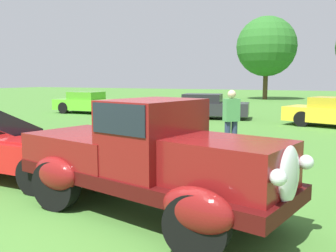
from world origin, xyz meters
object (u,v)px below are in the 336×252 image
neighbor_convertible (15,148)px  show_car_charcoal (205,106)px  feature_pickup_truck (149,157)px  show_car_lime (88,103)px  spectator_near_truck (231,119)px

neighbor_convertible → show_car_charcoal: neighbor_convertible is taller
feature_pickup_truck → show_car_lime: (-10.77, 12.63, -0.27)m
feature_pickup_truck → neighbor_convertible: (-3.52, 0.76, -0.29)m
show_car_charcoal → spectator_near_truck: (3.57, -7.91, 0.31)m
spectator_near_truck → feature_pickup_truck: bearing=-88.0°
neighbor_convertible → spectator_near_truck: spectator_near_truck is taller
show_car_lime → show_car_charcoal: same height
neighbor_convertible → show_car_charcoal: (-0.23, 12.11, 0.02)m
feature_pickup_truck → neighbor_convertible: feature_pickup_truck is taller
feature_pickup_truck → spectator_near_truck: 4.96m
feature_pickup_truck → show_car_lime: bearing=130.4°
neighbor_convertible → spectator_near_truck: (3.34, 4.20, 0.33)m
neighbor_convertible → show_car_lime: neighbor_convertible is taller
feature_pickup_truck → show_car_lime: 16.60m
spectator_near_truck → show_car_lime: bearing=144.1°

